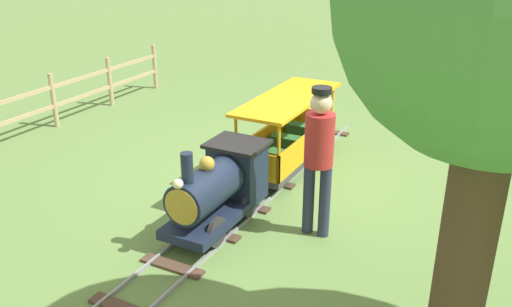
{
  "coord_description": "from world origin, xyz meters",
  "views": [
    {
      "loc": [
        -2.75,
        5.65,
        3.01
      ],
      "look_at": [
        0.0,
        0.37,
        0.55
      ],
      "focal_mm": 37.83,
      "sensor_mm": 36.0,
      "label": 1
    }
  ],
  "objects_px": {
    "locomotive": "(220,186)",
    "conductor_person": "(319,151)",
    "oak_tree_near": "(508,6)",
    "passenger_car": "(288,139)"
  },
  "relations": [
    {
      "from": "passenger_car",
      "to": "conductor_person",
      "type": "bearing_deg",
      "value": 124.42
    },
    {
      "from": "conductor_person",
      "to": "oak_tree_near",
      "type": "height_order",
      "value": "oak_tree_near"
    },
    {
      "from": "oak_tree_near",
      "to": "conductor_person",
      "type": "bearing_deg",
      "value": -45.91
    },
    {
      "from": "oak_tree_near",
      "to": "passenger_car",
      "type": "bearing_deg",
      "value": -50.08
    },
    {
      "from": "locomotive",
      "to": "conductor_person",
      "type": "height_order",
      "value": "conductor_person"
    },
    {
      "from": "locomotive",
      "to": "conductor_person",
      "type": "distance_m",
      "value": 1.14
    },
    {
      "from": "locomotive",
      "to": "oak_tree_near",
      "type": "bearing_deg",
      "value": 152.94
    },
    {
      "from": "passenger_car",
      "to": "oak_tree_near",
      "type": "distance_m",
      "value": 4.61
    },
    {
      "from": "locomotive",
      "to": "conductor_person",
      "type": "bearing_deg",
      "value": -161.42
    },
    {
      "from": "locomotive",
      "to": "oak_tree_near",
      "type": "distance_m",
      "value": 3.63
    }
  ]
}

